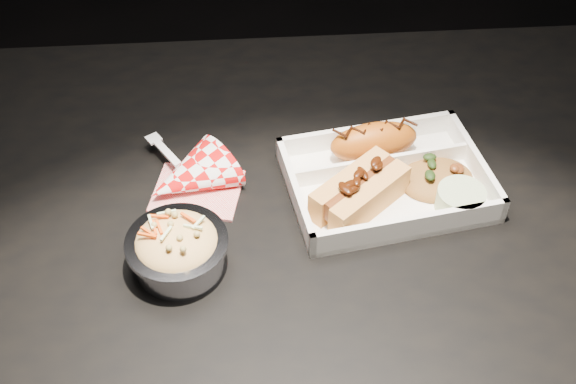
# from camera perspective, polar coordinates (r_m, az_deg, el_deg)

# --- Properties ---
(dining_table) EXTENTS (1.20, 0.80, 0.75)m
(dining_table) POSITION_cam_1_polar(r_m,az_deg,el_deg) (0.97, 1.35, -5.48)
(dining_table) COLOR black
(dining_table) RESTS_ON ground
(food_tray) EXTENTS (0.28, 0.22, 0.04)m
(food_tray) POSITION_cam_1_polar(r_m,az_deg,el_deg) (0.94, 7.72, 0.73)
(food_tray) COLOR white
(food_tray) RESTS_ON dining_table
(fried_pastry) EXTENTS (0.13, 0.07, 0.05)m
(fried_pastry) POSITION_cam_1_polar(r_m,az_deg,el_deg) (0.96, 6.79, 3.99)
(fried_pastry) COLOR #B65612
(fried_pastry) RESTS_ON food_tray
(hotdog) EXTENTS (0.13, 0.13, 0.06)m
(hotdog) POSITION_cam_1_polar(r_m,az_deg,el_deg) (0.89, 5.69, 0.12)
(hotdog) COLOR #E19A4D
(hotdog) RESTS_ON food_tray
(fried_rice_mound) EXTENTS (0.11, 0.09, 0.03)m
(fried_rice_mound) POSITION_cam_1_polar(r_m,az_deg,el_deg) (0.94, 11.75, 1.45)
(fried_rice_mound) COLOR #96602B
(fried_rice_mound) RESTS_ON food_tray
(cupcake_liner) EXTENTS (0.06, 0.06, 0.03)m
(cupcake_liner) POSITION_cam_1_polar(r_m,az_deg,el_deg) (0.92, 13.46, -0.62)
(cupcake_liner) COLOR #B3C797
(cupcake_liner) RESTS_ON food_tray
(foil_coleslaw_cup) EXTENTS (0.12, 0.12, 0.07)m
(foil_coleslaw_cup) POSITION_cam_1_polar(r_m,az_deg,el_deg) (0.84, -8.73, -4.37)
(foil_coleslaw_cup) COLOR silver
(foil_coleslaw_cup) RESTS_ON dining_table
(napkin_fork) EXTENTS (0.15, 0.16, 0.10)m
(napkin_fork) POSITION_cam_1_polar(r_m,az_deg,el_deg) (0.94, -7.84, 1.11)
(napkin_fork) COLOR red
(napkin_fork) RESTS_ON dining_table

